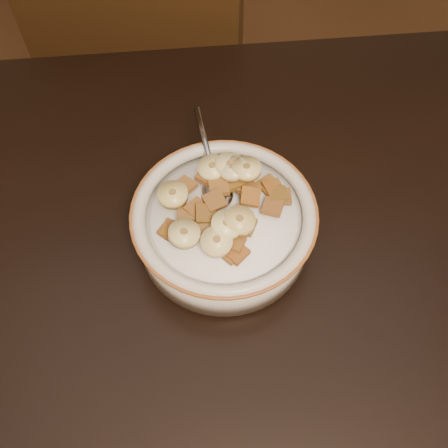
{
  "coord_description": "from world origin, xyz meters",
  "views": [
    {
      "loc": [
        -0.02,
        -0.16,
        1.23
      ],
      "look_at": [
        -0.01,
        0.12,
        0.78
      ],
      "focal_mm": 40.0,
      "sensor_mm": 36.0,
      "label": 1
    }
  ],
  "objects_px": {
    "chair": "(129,140)",
    "cereal_bowl": "(224,228)",
    "table": "(237,353)",
    "spoon": "(218,192)"
  },
  "relations": [
    {
      "from": "table",
      "to": "chair",
      "type": "xyz_separation_m",
      "value": [
        -0.17,
        0.48,
        -0.21
      ]
    },
    {
      "from": "table",
      "to": "cereal_bowl",
      "type": "bearing_deg",
      "value": 90.39
    },
    {
      "from": "cereal_bowl",
      "to": "spoon",
      "type": "xyz_separation_m",
      "value": [
        -0.01,
        0.03,
        0.03
      ]
    },
    {
      "from": "chair",
      "to": "cereal_bowl",
      "type": "height_order",
      "value": "chair"
    },
    {
      "from": "table",
      "to": "spoon",
      "type": "distance_m",
      "value": 0.17
    },
    {
      "from": "table",
      "to": "chair",
      "type": "relative_size",
      "value": 1.35
    },
    {
      "from": "chair",
      "to": "spoon",
      "type": "relative_size",
      "value": 23.21
    },
    {
      "from": "table",
      "to": "spoon",
      "type": "height_order",
      "value": "spoon"
    },
    {
      "from": "chair",
      "to": "table",
      "type": "bearing_deg",
      "value": -53.89
    },
    {
      "from": "spoon",
      "to": "chair",
      "type": "bearing_deg",
      "value": -74.91
    }
  ]
}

